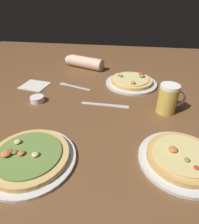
{
  "coord_description": "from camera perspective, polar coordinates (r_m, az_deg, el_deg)",
  "views": [
    {
      "loc": [
        0.11,
        -0.7,
        0.49
      ],
      "look_at": [
        0.0,
        0.0,
        0.02
      ],
      "focal_mm": 31.16,
      "sensor_mm": 36.0,
      "label": 1
    }
  ],
  "objects": [
    {
      "name": "ramekin_sauce",
      "position": [
        1.01,
        -17.8,
        3.61
      ],
      "size": [
        0.07,
        0.07,
        0.03
      ],
      "primitive_type": "cylinder",
      "color": "white",
      "rests_on": "ground_plane"
    },
    {
      "name": "beer_mug_dark",
      "position": [
        0.91,
        19.57,
        3.67
      ],
      "size": [
        0.13,
        0.09,
        0.13
      ],
      "color": "gold",
      "rests_on": "ground_plane"
    },
    {
      "name": "napkin_folded",
      "position": [
        1.19,
        -18.47,
        7.49
      ],
      "size": [
        0.16,
        0.15,
        0.01
      ],
      "primitive_type": "cube",
      "rotation": [
        0.0,
        0.0,
        -0.17
      ],
      "color": "silver",
      "rests_on": "ground_plane"
    },
    {
      "name": "ground_plane",
      "position": [
        0.87,
        0.0,
        -1.92
      ],
      "size": [
        2.4,
        2.4,
        0.03
      ],
      "primitive_type": "cube",
      "color": "brown"
    },
    {
      "name": "fork_left",
      "position": [
        1.13,
        -7.54,
        7.53
      ],
      "size": [
        0.2,
        0.08,
        0.01
      ],
      "color": "silver",
      "rests_on": "ground_plane"
    },
    {
      "name": "pizza_plate_near",
      "position": [
        0.7,
        23.07,
        -12.32
      ],
      "size": [
        0.28,
        0.28,
        0.05
      ],
      "color": "silver",
      "rests_on": "ground_plane"
    },
    {
      "name": "pizza_plate_side",
      "position": [
        0.69,
        -19.92,
        -12.39
      ],
      "size": [
        0.3,
        0.3,
        0.05
      ],
      "color": "silver",
      "rests_on": "ground_plane"
    },
    {
      "name": "knife_right",
      "position": [
        0.94,
        1.74,
        2.17
      ],
      "size": [
        0.23,
        0.03,
        0.01
      ],
      "color": "silver",
      "rests_on": "ground_plane"
    },
    {
      "name": "diner_arm",
      "position": [
        1.4,
        -5.12,
        14.43
      ],
      "size": [
        0.29,
        0.16,
        0.08
      ],
      "color": "beige",
      "rests_on": "ground_plane"
    },
    {
      "name": "pizza_plate_far",
      "position": [
        1.16,
        9.31,
        8.81
      ],
      "size": [
        0.29,
        0.29,
        0.05
      ],
      "color": "silver",
      "rests_on": "ground_plane"
    }
  ]
}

